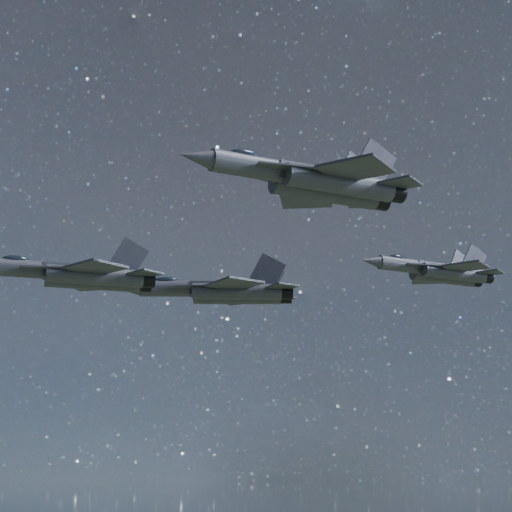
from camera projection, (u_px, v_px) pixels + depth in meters
name	position (u px, v px, depth m)	size (l,w,h in m)	color
jet_lead	(78.00, 275.00, 71.67)	(16.78, 11.75, 4.23)	#33353F
jet_left	(223.00, 291.00, 87.39)	(18.80, 12.48, 4.79)	#33353F
jet_right	(315.00, 181.00, 59.54)	(17.50, 12.34, 4.43)	#33353F
jet_slot	(438.00, 271.00, 83.92)	(15.15, 10.72, 3.84)	#33353F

